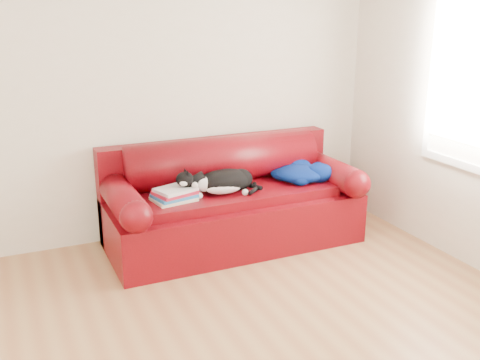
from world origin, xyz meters
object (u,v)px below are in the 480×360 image
(sofa_base, at_px, (233,217))
(book_stack, at_px, (175,194))
(blanket, at_px, (301,172))
(cat, at_px, (224,182))

(sofa_base, relative_size, book_stack, 5.98)
(book_stack, height_order, blanket, blanket)
(book_stack, distance_m, blanket, 1.17)
(book_stack, bearing_deg, blanket, 2.91)
(sofa_base, distance_m, cat, 0.39)
(cat, xyz_separation_m, blanket, (0.75, 0.06, -0.02))
(book_stack, xyz_separation_m, cat, (0.42, 0.00, 0.05))
(book_stack, bearing_deg, sofa_base, 10.82)
(sofa_base, distance_m, blanket, 0.71)
(sofa_base, relative_size, blanket, 3.93)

